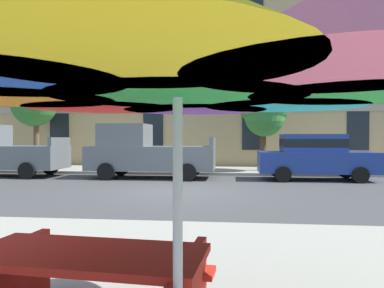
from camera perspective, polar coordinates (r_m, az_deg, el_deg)
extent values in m
plane|color=#424244|center=(11.45, -2.21, -7.28)|extent=(120.00, 120.00, 0.00)
cube|color=#9E998E|center=(18.15, 0.98, -4.05)|extent=(56.00, 3.60, 0.12)
cube|color=tan|center=(27.02, 2.66, 14.55)|extent=(43.21, 12.00, 16.00)
cube|color=#9E937F|center=(20.30, 1.56, 5.35)|extent=(42.35, 0.08, 0.36)
cube|color=#9E937F|center=(20.79, 1.56, 14.18)|extent=(42.35, 0.08, 0.36)
cube|color=black|center=(23.42, -19.65, 17.66)|extent=(1.10, 0.06, 14.80)
cube|color=black|center=(21.73, -5.97, 19.07)|extent=(1.10, 0.06, 14.80)
cube|color=black|center=(21.30, 9.26, 19.43)|extent=(1.10, 0.06, 14.80)
cube|color=black|center=(22.23, 24.10, 18.57)|extent=(1.10, 0.06, 14.80)
cube|color=slate|center=(17.80, -26.71, -1.79)|extent=(5.10, 1.90, 0.96)
cube|color=slate|center=(16.57, -19.55, 0.34)|extent=(0.16, 1.75, 0.36)
cylinder|color=black|center=(17.86, -20.77, -3.29)|extent=(0.68, 0.22, 0.68)
cylinder|color=black|center=(16.19, -23.83, -3.74)|extent=(0.68, 0.22, 0.68)
cube|color=slate|center=(15.29, -6.15, -2.13)|extent=(5.10, 1.90, 0.96)
cube|color=slate|center=(15.54, -10.12, 1.34)|extent=(1.90, 1.75, 0.90)
cube|color=slate|center=(14.93, 3.15, 0.33)|extent=(0.16, 1.75, 0.36)
cylinder|color=black|center=(16.00, 0.14, -3.71)|extent=(0.68, 0.22, 0.68)
cylinder|color=black|center=(14.12, -0.69, -4.33)|extent=(0.68, 0.22, 0.68)
cylinder|color=black|center=(16.64, -10.77, -3.55)|extent=(0.68, 0.22, 0.68)
cylinder|color=black|center=(14.84, -12.93, -4.10)|extent=(0.68, 0.22, 0.68)
cube|color=navy|center=(15.27, 18.38, -2.63)|extent=(4.40, 1.76, 0.80)
cube|color=navy|center=(15.21, 17.84, 0.15)|extent=(2.30, 1.55, 0.68)
cube|color=black|center=(15.21, 17.84, 0.15)|extent=(2.32, 1.57, 0.32)
cylinder|color=black|center=(16.48, 22.38, -3.79)|extent=(0.60, 0.22, 0.60)
cylinder|color=black|center=(14.81, 24.27, -4.33)|extent=(0.60, 0.22, 0.60)
cylinder|color=black|center=(15.95, 12.90, -3.90)|extent=(0.60, 0.22, 0.60)
cylinder|color=black|center=(14.21, 13.71, -4.49)|extent=(0.60, 0.22, 0.60)
cylinder|color=brown|center=(21.20, -22.63, -0.08)|extent=(0.28, 0.28, 2.58)
sphere|color=#2D702D|center=(21.04, -23.13, 6.26)|extent=(2.05, 2.05, 2.05)
sphere|color=#2D702D|center=(21.35, -22.94, 5.59)|extent=(2.31, 2.31, 2.31)
sphere|color=#2D702D|center=(21.23, -22.59, 5.93)|extent=(1.59, 1.59, 1.59)
cylinder|color=#4C3823|center=(17.74, 10.76, -1.14)|extent=(0.29, 0.29, 2.00)
sphere|color=#387F33|center=(17.48, 11.03, 4.15)|extent=(1.85, 1.85, 1.85)
sphere|color=#387F33|center=(17.63, 10.98, 6.18)|extent=(2.38, 2.38, 2.38)
cylinder|color=silver|center=(2.29, -2.19, -12.22)|extent=(0.06, 0.06, 2.23)
cone|color=green|center=(2.35, 23.83, 11.08)|extent=(1.22, 1.22, 0.35)
cone|color=#199EB2|center=(2.98, 14.00, 8.94)|extent=(1.22, 1.22, 0.35)
cone|color=#662D9E|center=(3.27, 0.48, 8.26)|extent=(1.22, 1.22, 0.35)
cone|color=red|center=(3.14, -13.50, 8.54)|extent=(1.22, 1.22, 0.35)
cone|color=orange|center=(2.62, -25.28, 10.00)|extent=(1.22, 1.22, 0.35)
cone|color=yellow|center=(1.30, -9.34, 19.69)|extent=(1.22, 1.22, 0.35)
cone|color=#E5668C|center=(1.59, 21.28, 16.09)|extent=(1.22, 1.22, 0.35)
cone|color=green|center=(2.28, -2.20, 12.52)|extent=(1.53, 1.53, 0.43)
cube|color=red|center=(3.08, -15.78, -16.00)|extent=(1.86, 0.94, 0.06)
cube|color=red|center=(3.71, -11.23, -17.88)|extent=(1.82, 0.42, 0.05)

